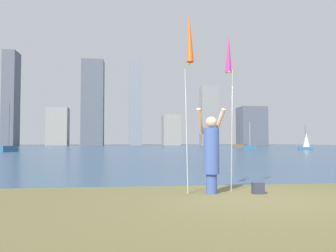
% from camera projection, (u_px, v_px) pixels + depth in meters
% --- Properties ---
extents(ground, '(120.00, 138.00, 0.12)m').
position_uv_depth(ground, '(142.00, 149.00, 57.83)').
color(ground, brown).
extents(person, '(0.72, 0.53, 1.97)m').
position_uv_depth(person, '(211.00, 151.00, 7.95)').
color(person, '#3F59A5').
rests_on(person, ground).
extents(kite_flag_left, '(0.16, 0.76, 4.16)m').
position_uv_depth(kite_flag_left, '(189.00, 41.00, 7.77)').
color(kite_flag_left, '#B2B2B7').
rests_on(kite_flag_left, ground).
extents(kite_flag_right, '(0.16, 0.43, 3.80)m').
position_uv_depth(kite_flag_right, '(229.00, 59.00, 8.49)').
color(kite_flag_right, '#B2B2B7').
rests_on(kite_flag_right, ground).
extents(bag, '(0.26, 0.18, 0.26)m').
position_uv_depth(bag, '(258.00, 188.00, 7.89)').
color(bag, '#33384C').
rests_on(bag, ground).
extents(sailboat_0, '(2.09, 1.55, 3.45)m').
position_uv_depth(sailboat_0, '(306.00, 142.00, 48.12)').
color(sailboat_0, '#2D6084').
rests_on(sailboat_0, ground).
extents(sailboat_3, '(1.84, 0.97, 3.87)m').
position_uv_depth(sailboat_3, '(250.00, 147.00, 48.34)').
color(sailboat_3, '#2D6084').
rests_on(sailboat_3, ground).
extents(sailboat_5, '(2.36, 2.79, 4.46)m').
position_uv_depth(sailboat_5, '(239.00, 146.00, 61.04)').
color(sailboat_5, brown).
rests_on(sailboat_5, ground).
extents(sailboat_7, '(1.71, 2.13, 5.46)m').
position_uv_depth(sailboat_7, '(9.00, 148.00, 38.87)').
color(sailboat_7, '#2D6084').
rests_on(sailboat_7, ground).
extents(skyline_tower_0, '(3.33, 5.76, 25.63)m').
position_uv_depth(skyline_tower_0, '(11.00, 98.00, 93.88)').
color(skyline_tower_0, '#565B66').
rests_on(skyline_tower_0, ground).
extents(skyline_tower_1, '(5.76, 4.45, 10.61)m').
position_uv_depth(skyline_tower_1, '(58.00, 126.00, 96.77)').
color(skyline_tower_1, gray).
rests_on(skyline_tower_1, ground).
extents(skyline_tower_2, '(6.08, 5.38, 24.03)m').
position_uv_depth(skyline_tower_2, '(93.00, 103.00, 97.42)').
color(skyline_tower_2, '#565B66').
rests_on(skyline_tower_2, ground).
extents(skyline_tower_3, '(3.70, 7.68, 25.01)m').
position_uv_depth(skyline_tower_3, '(136.00, 103.00, 101.00)').
color(skyline_tower_3, gray).
rests_on(skyline_tower_3, ground).
extents(skyline_tower_4, '(5.04, 6.44, 8.87)m').
position_uv_depth(skyline_tower_4, '(171.00, 130.00, 101.61)').
color(skyline_tower_4, gray).
rests_on(skyline_tower_4, ground).
extents(skyline_tower_5, '(4.98, 4.31, 17.59)m').
position_uv_depth(skyline_tower_5, '(209.00, 116.00, 103.27)').
color(skyline_tower_5, gray).
rests_on(skyline_tower_5, ground).
extents(skyline_tower_6, '(7.46, 6.81, 11.26)m').
position_uv_depth(skyline_tower_6, '(252.00, 126.00, 101.91)').
color(skyline_tower_6, '#565B66').
rests_on(skyline_tower_6, ground).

